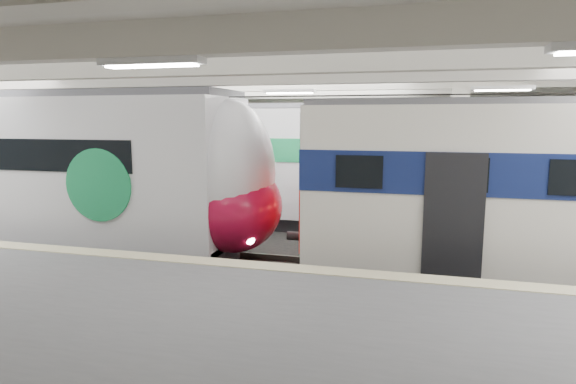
# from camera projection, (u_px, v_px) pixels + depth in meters

# --- Properties ---
(station_hall) EXTENTS (36.00, 24.00, 5.75)m
(station_hall) POSITION_uv_depth(u_px,v_px,m) (250.00, 157.00, 11.28)
(station_hall) COLOR black
(station_hall) RESTS_ON ground
(modern_emu) EXTENTS (15.46, 3.19, 4.91)m
(modern_emu) POSITION_uv_depth(u_px,v_px,m) (59.00, 175.00, 14.77)
(modern_emu) COLOR silver
(modern_emu) RESTS_ON ground
(far_train) EXTENTS (14.76, 3.42, 4.66)m
(far_train) POSITION_uv_depth(u_px,v_px,m) (251.00, 162.00, 18.95)
(far_train) COLOR silver
(far_train) RESTS_ON ground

